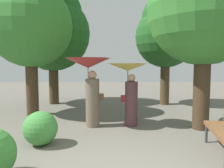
% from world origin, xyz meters
% --- Properties ---
extents(person_left, '(1.30, 1.30, 1.99)m').
position_xyz_m(person_left, '(-0.65, 3.08, 1.49)').
color(person_left, '#6B5B4C').
rests_on(person_left, ground).
extents(person_right, '(1.16, 1.16, 1.84)m').
position_xyz_m(person_right, '(0.50, 3.18, 1.32)').
color(person_right, '#563338').
rests_on(person_right, ground).
extents(tree_near_left, '(3.40, 3.40, 5.44)m').
position_xyz_m(tree_near_left, '(-2.69, 6.90, 3.50)').
color(tree_near_left, '#42301E').
rests_on(tree_near_left, ground).
extents(tree_near_right, '(2.72, 2.72, 4.94)m').
position_xyz_m(tree_near_right, '(2.42, 6.68, 3.29)').
color(tree_near_right, '#4C3823').
rests_on(tree_near_right, ground).
extents(tree_mid_left, '(2.94, 2.94, 5.20)m').
position_xyz_m(tree_mid_left, '(-2.86, 4.61, 3.44)').
color(tree_mid_left, '#42301E').
rests_on(tree_mid_left, ground).
extents(bush_path_right, '(0.76, 0.76, 0.76)m').
position_xyz_m(bush_path_right, '(-1.61, 1.60, 0.38)').
color(bush_path_right, '#428C3D').
rests_on(bush_path_right, ground).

